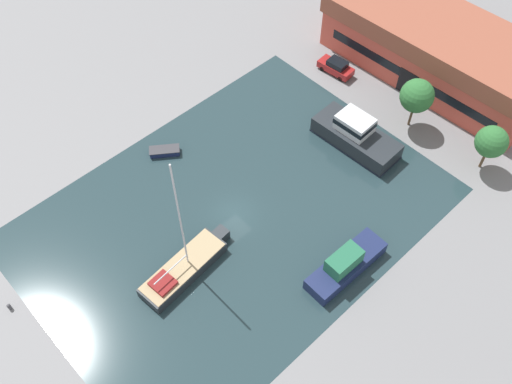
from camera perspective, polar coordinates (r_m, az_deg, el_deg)
ground_plane at (r=55.65m, az=-2.22°, el=-2.28°), size 440.00×440.00×0.00m
water_canal at (r=55.65m, az=-2.22°, el=-2.28°), size 28.50×39.36×0.01m
warehouse_building at (r=70.60m, az=17.71°, el=13.47°), size 27.02×11.68×6.79m
quay_tree_near_building at (r=62.69m, az=15.80°, el=9.23°), size 3.62×3.62×6.07m
quay_tree_by_water at (r=61.08m, az=22.49°, el=4.66°), size 3.27×3.27×5.44m
parked_car at (r=69.65m, az=8.01°, el=12.30°), size 4.44×2.19×1.76m
sailboat_moored at (r=52.07m, az=-7.15°, el=-7.47°), size 3.57×10.04×14.66m
motor_cruiser at (r=61.32m, az=9.93°, el=5.63°), size 9.71×4.20×3.67m
small_dinghy at (r=60.99m, az=-9.13°, el=4.06°), size 2.92×3.33×0.69m
cabin_boat at (r=52.05m, az=8.94°, el=-7.18°), size 2.71×8.44×2.92m
mooring_bollard at (r=54.61m, az=-23.46°, el=-10.46°), size 0.34×0.34×0.71m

